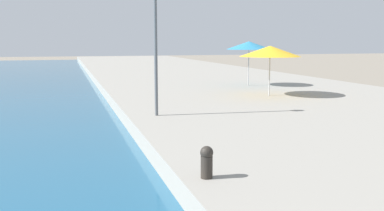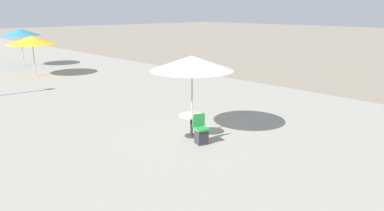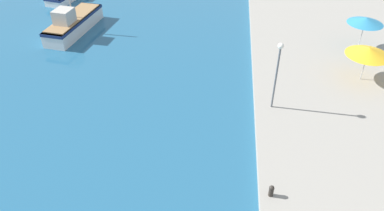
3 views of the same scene
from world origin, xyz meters
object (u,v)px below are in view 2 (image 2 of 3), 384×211
(cafe_umbrella_white, at_px, (32,40))
(cafe_table, at_px, (191,121))
(cafe_chair_left, at_px, (201,133))
(cafe_umbrella_pink, at_px, (192,63))
(cafe_umbrella_striped, at_px, (20,32))

(cafe_umbrella_white, xyz_separation_m, cafe_table, (-0.71, -15.05, -1.68))
(cafe_umbrella_white, xyz_separation_m, cafe_chair_left, (-0.93, -15.74, -1.89))
(cafe_chair_left, bearing_deg, cafe_table, -90.00)
(cafe_umbrella_pink, bearing_deg, cafe_chair_left, -114.75)
(cafe_umbrella_pink, height_order, cafe_table, cafe_umbrella_pink)
(cafe_umbrella_pink, relative_size, cafe_umbrella_white, 0.89)
(cafe_umbrella_pink, distance_m, cafe_chair_left, 2.25)
(cafe_umbrella_striped, height_order, cafe_chair_left, cafe_umbrella_striped)
(cafe_umbrella_white, relative_size, cafe_chair_left, 3.34)
(cafe_umbrella_striped, relative_size, cafe_chair_left, 3.04)
(cafe_umbrella_pink, height_order, cafe_umbrella_white, cafe_umbrella_pink)
(cafe_umbrella_pink, relative_size, cafe_umbrella_striped, 0.97)
(cafe_table, bearing_deg, cafe_umbrella_pink, 39.99)
(cafe_umbrella_pink, relative_size, cafe_table, 3.37)
(cafe_umbrella_white, distance_m, cafe_chair_left, 15.88)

